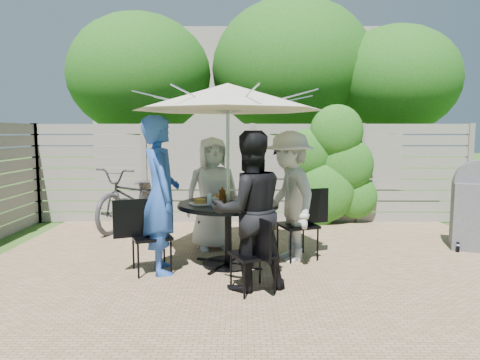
{
  "coord_description": "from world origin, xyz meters",
  "views": [
    {
      "loc": [
        -0.2,
        -4.87,
        1.69
      ],
      "look_at": [
        -0.22,
        0.59,
        1.07
      ],
      "focal_mm": 32.0,
      "sensor_mm": 36.0,
      "label": 1
    }
  ],
  "objects_px": {
    "plate_back": "(221,197)",
    "bicycle": "(135,197)",
    "patio_table": "(228,222)",
    "glass_front": "(242,200)",
    "chair_left": "(150,251)",
    "person_left": "(161,195)",
    "glass_right": "(245,195)",
    "syrup_jug": "(222,196)",
    "person_back": "(213,194)",
    "plate_extra": "(249,204)",
    "plate_right": "(255,199)",
    "chair_back": "(211,230)",
    "chair_right": "(298,238)",
    "glass_left": "(210,199)",
    "plate_front": "(236,206)",
    "bbq_grill": "(477,210)",
    "umbrella": "(228,97)",
    "plate_left": "(200,202)",
    "person_right": "(289,197)",
    "person_front": "(249,211)",
    "coffee_cup": "(231,195)"
  },
  "relations": [
    {
      "from": "plate_back",
      "to": "coffee_cup",
      "type": "bearing_deg",
      "value": -37.11
    },
    {
      "from": "plate_back",
      "to": "bicycle",
      "type": "bearing_deg",
      "value": 130.84
    },
    {
      "from": "person_back",
      "to": "glass_left",
      "type": "bearing_deg",
      "value": -105.52
    },
    {
      "from": "chair_back",
      "to": "glass_front",
      "type": "relative_size",
      "value": 6.03
    },
    {
      "from": "plate_right",
      "to": "plate_front",
      "type": "bearing_deg",
      "value": -117.65
    },
    {
      "from": "plate_front",
      "to": "plate_extra",
      "type": "distance_m",
      "value": 0.19
    },
    {
      "from": "patio_table",
      "to": "person_left",
      "type": "height_order",
      "value": "person_left"
    },
    {
      "from": "plate_right",
      "to": "glass_left",
      "type": "relative_size",
      "value": 1.86
    },
    {
      "from": "person_back",
      "to": "bicycle",
      "type": "height_order",
      "value": "person_back"
    },
    {
      "from": "person_back",
      "to": "glass_left",
      "type": "height_order",
      "value": "person_back"
    },
    {
      "from": "plate_back",
      "to": "glass_left",
      "type": "bearing_deg",
      "value": -101.83
    },
    {
      "from": "person_back",
      "to": "bicycle",
      "type": "relative_size",
      "value": 0.78
    },
    {
      "from": "person_left",
      "to": "person_front",
      "type": "xyz_separation_m",
      "value": [
        1.04,
        -0.54,
        -0.09
      ]
    },
    {
      "from": "person_right",
      "to": "person_back",
      "type": "bearing_deg",
      "value": -135.0
    },
    {
      "from": "plate_extra",
      "to": "bbq_grill",
      "type": "relative_size",
      "value": 0.19
    },
    {
      "from": "umbrella",
      "to": "patio_table",
      "type": "bearing_deg",
      "value": -90.0
    },
    {
      "from": "glass_left",
      "to": "bicycle",
      "type": "xyz_separation_m",
      "value": [
        -1.51,
        2.39,
        -0.33
      ]
    },
    {
      "from": "umbrella",
      "to": "chair_back",
      "type": "relative_size",
      "value": 3.48
    },
    {
      "from": "chair_left",
      "to": "chair_right",
      "type": "height_order",
      "value": "chair_right"
    },
    {
      "from": "plate_back",
      "to": "glass_right",
      "type": "distance_m",
      "value": 0.37
    },
    {
      "from": "chair_left",
      "to": "person_left",
      "type": "relative_size",
      "value": 0.48
    },
    {
      "from": "chair_right",
      "to": "plate_extra",
      "type": "distance_m",
      "value": 1.01
    },
    {
      "from": "coffee_cup",
      "to": "bbq_grill",
      "type": "relative_size",
      "value": 0.09
    },
    {
      "from": "glass_front",
      "to": "plate_extra",
      "type": "bearing_deg",
      "value": -10.92
    },
    {
      "from": "chair_back",
      "to": "glass_right",
      "type": "distance_m",
      "value": 1.09
    },
    {
      "from": "person_left",
      "to": "chair_back",
      "type": "bearing_deg",
      "value": -40.79
    },
    {
      "from": "glass_right",
      "to": "glass_front",
      "type": "bearing_deg",
      "value": -95.65
    },
    {
      "from": "person_right",
      "to": "plate_right",
      "type": "xyz_separation_m",
      "value": [
        -0.45,
        -0.14,
        -0.02
      ]
    },
    {
      "from": "chair_right",
      "to": "plate_right",
      "type": "relative_size",
      "value": 3.62
    },
    {
      "from": "person_back",
      "to": "plate_extra",
      "type": "distance_m",
      "value": 1.14
    },
    {
      "from": "person_back",
      "to": "chair_right",
      "type": "distance_m",
      "value": 1.38
    },
    {
      "from": "plate_front",
      "to": "glass_left",
      "type": "relative_size",
      "value": 1.86
    },
    {
      "from": "chair_left",
      "to": "bicycle",
      "type": "height_order",
      "value": "bicycle"
    },
    {
      "from": "chair_back",
      "to": "chair_right",
      "type": "distance_m",
      "value": 1.36
    },
    {
      "from": "person_back",
      "to": "plate_extra",
      "type": "xyz_separation_m",
      "value": [
        0.51,
        -1.02,
        0.02
      ]
    },
    {
      "from": "patio_table",
      "to": "plate_right",
      "type": "height_order",
      "value": "plate_right"
    },
    {
      "from": "person_back",
      "to": "chair_right",
      "type": "relative_size",
      "value": 1.73
    },
    {
      "from": "person_left",
      "to": "bicycle",
      "type": "bearing_deg",
      "value": 3.37
    },
    {
      "from": "glass_left",
      "to": "plate_back",
      "type": "bearing_deg",
      "value": 78.17
    },
    {
      "from": "chair_left",
      "to": "glass_left",
      "type": "relative_size",
      "value": 6.51
    },
    {
      "from": "plate_right",
      "to": "chair_left",
      "type": "bearing_deg",
      "value": -162.59
    },
    {
      "from": "plate_back",
      "to": "syrup_jug",
      "type": "xyz_separation_m",
      "value": [
        0.04,
        -0.31,
        0.06
      ]
    },
    {
      "from": "person_right",
      "to": "plate_left",
      "type": "relative_size",
      "value": 6.56
    },
    {
      "from": "person_front",
      "to": "plate_left",
      "type": "bearing_deg",
      "value": -66.55
    },
    {
      "from": "glass_right",
      "to": "syrup_jug",
      "type": "height_order",
      "value": "syrup_jug"
    },
    {
      "from": "patio_table",
      "to": "glass_front",
      "type": "height_order",
      "value": "glass_front"
    },
    {
      "from": "plate_left",
      "to": "bbq_grill",
      "type": "xyz_separation_m",
      "value": [
        3.86,
        0.85,
        -0.25
      ]
    },
    {
      "from": "person_back",
      "to": "plate_right",
      "type": "bearing_deg",
      "value": -66.55
    },
    {
      "from": "person_left",
      "to": "plate_left",
      "type": "height_order",
      "value": "person_left"
    },
    {
      "from": "chair_right",
      "to": "bbq_grill",
      "type": "xyz_separation_m",
      "value": [
        2.59,
        0.46,
        0.31
      ]
    }
  ]
}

